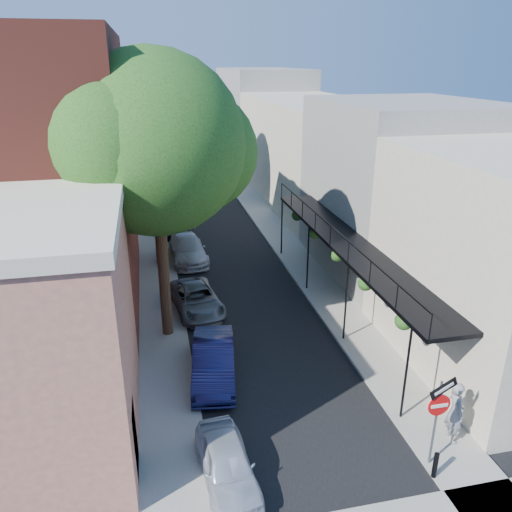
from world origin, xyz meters
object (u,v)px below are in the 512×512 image
oak_near (166,146)px  parked_car_a (227,464)px  bollard (435,465)px  parked_car_e (179,228)px  parked_car_d (188,249)px  pedestrian (455,412)px  parked_car_b (214,361)px  sign_post (438,408)px  oak_far (154,101)px  oak_mid (159,138)px  parked_car_c (197,299)px

oak_near → parked_car_a: oak_near is taller
bollard → parked_car_e: 22.93m
parked_car_a → parked_car_d: 16.69m
bollard → parked_car_a: bearing=167.9°
oak_near → pedestrian: (7.67, -8.53, -6.75)m
pedestrian → parked_car_d: bearing=27.4°
parked_car_d → parked_car_b: bearing=-93.7°
parked_car_d → sign_post: bearing=-76.1°
oak_near → parked_car_e: 14.51m
oak_far → sign_post: bearing=-76.1°
parked_car_b → oak_mid: bearing=103.4°
bollard → parked_car_d: 18.63m
sign_post → parked_car_d: (-5.36, 17.41, -1.36)m
parked_car_d → pedestrian: (6.50, -16.65, 0.45)m
oak_near → pedestrian: size_ratio=5.66×
oak_near → parked_car_c: 7.54m
oak_far → parked_car_b: oak_far is taller
parked_car_a → parked_car_b: parked_car_b is taller
oak_far → parked_car_e: (0.93, -4.49, -7.67)m
parked_car_d → pedestrian: 17.88m
sign_post → parked_car_e: 22.55m
bollard → parked_car_d: bearing=106.2°
oak_far → parked_car_d: oak_far is taller
sign_post → parked_car_b: (-5.46, 5.60, -1.34)m
pedestrian → parked_car_c: bearing=39.2°
parked_car_c → sign_post: bearing=-70.9°
oak_near → parked_car_a: size_ratio=3.32×
oak_far → parked_car_a: bearing=-88.3°
bollard → oak_mid: oak_mid is taller
parked_car_b → parked_car_d: bearing=97.4°
parked_car_b → parked_car_e: 16.20m
sign_post → parked_car_e: sign_post is taller
bollard → oak_mid: (-6.42, 17.73, 6.54)m
parked_car_e → pedestrian: 22.10m
sign_post → bollard: 1.60m
parked_car_d → bollard: bearing=-77.0°
parked_car_e → oak_mid: bearing=-95.1°
bollard → oak_near: bearing=123.1°
sign_post → bollard: (-0.16, -0.47, -1.52)m
parked_car_c → oak_near: bearing=-128.5°
oak_mid → pedestrian: (7.72, -16.50, -5.93)m
parked_car_a → pedestrian: 6.92m
sign_post → parked_car_a: size_ratio=0.87×
oak_mid → parked_car_a: (0.82, -16.53, -6.47)m
parked_car_c → pedestrian: pedestrian is taller
sign_post → bollard: sign_post is taller
oak_far → parked_car_a: size_ratio=3.46×
oak_far → parked_car_a: (0.75, -25.57, -7.67)m
sign_post → oak_far: bearing=103.9°
bollard → oak_far: size_ratio=0.07×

